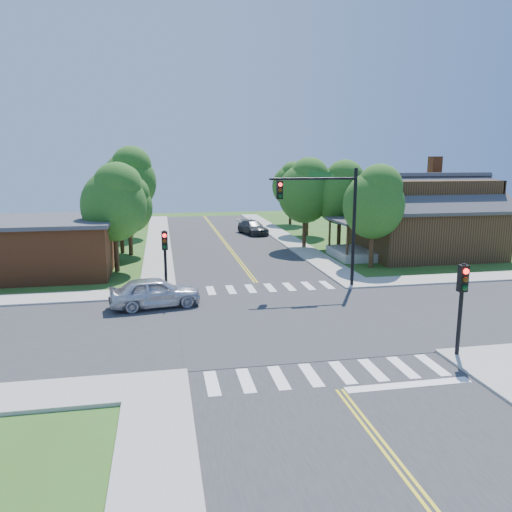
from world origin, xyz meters
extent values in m
plane|color=#31531A|center=(0.00, 0.00, 0.00)|extent=(100.00, 100.00, 0.00)
cube|color=#2D2D30|center=(0.00, 0.00, 0.02)|extent=(10.00, 90.00, 0.04)
cube|color=#2D2D30|center=(0.00, 0.00, 0.03)|extent=(90.00, 10.00, 0.04)
cube|color=#2D2D30|center=(0.00, 0.00, 0.00)|extent=(10.20, 10.20, 0.06)
cube|color=#9E9B93|center=(6.10, 25.00, 0.07)|extent=(2.20, 40.00, 0.14)
cube|color=#9E9B93|center=(-6.10, 25.00, 0.07)|extent=(2.20, 40.00, 0.14)
cube|color=white|center=(-4.20, 6.20, 0.05)|extent=(0.45, 2.00, 0.01)
cube|color=white|center=(-3.00, 6.20, 0.05)|extent=(0.45, 2.00, 0.01)
cube|color=white|center=(-1.80, 6.20, 0.05)|extent=(0.45, 2.00, 0.01)
cube|color=white|center=(-0.60, 6.20, 0.05)|extent=(0.45, 2.00, 0.01)
cube|color=white|center=(0.60, 6.20, 0.05)|extent=(0.45, 2.00, 0.01)
cube|color=white|center=(1.80, 6.20, 0.05)|extent=(0.45, 2.00, 0.01)
cube|color=white|center=(3.00, 6.20, 0.05)|extent=(0.45, 2.00, 0.01)
cube|color=white|center=(4.20, 6.20, 0.05)|extent=(0.45, 2.00, 0.01)
cube|color=white|center=(-4.20, -6.20, 0.05)|extent=(0.45, 2.00, 0.01)
cube|color=white|center=(-3.00, -6.20, 0.05)|extent=(0.45, 2.00, 0.01)
cube|color=white|center=(-1.80, -6.20, 0.05)|extent=(0.45, 2.00, 0.01)
cube|color=white|center=(-0.60, -6.20, 0.05)|extent=(0.45, 2.00, 0.01)
cube|color=white|center=(0.60, -6.20, 0.05)|extent=(0.45, 2.00, 0.01)
cube|color=white|center=(1.80, -6.20, 0.05)|extent=(0.45, 2.00, 0.01)
cube|color=white|center=(3.00, -6.20, 0.05)|extent=(0.45, 2.00, 0.01)
cube|color=white|center=(4.20, -6.20, 0.05)|extent=(0.45, 2.00, 0.01)
cube|color=yellow|center=(-0.10, 26.25, 0.05)|extent=(0.10, 37.50, 0.01)
cube|color=yellow|center=(0.10, 26.25, 0.05)|extent=(0.10, 37.50, 0.01)
cube|color=white|center=(2.50, -7.60, 0.00)|extent=(4.60, 0.45, 0.09)
cylinder|color=black|center=(5.60, 5.60, 3.60)|extent=(0.20, 0.20, 7.20)
cylinder|color=black|center=(3.00, 5.60, 6.60)|extent=(5.20, 0.14, 0.14)
cube|color=#19591E|center=(3.40, 5.55, 6.85)|extent=(1.40, 0.04, 0.30)
cube|color=black|center=(1.00, 5.60, 5.98)|extent=(0.34, 0.28, 1.05)
sphere|color=#FF0C0C|center=(1.00, 5.43, 6.29)|extent=(0.22, 0.22, 0.22)
sphere|color=#3F2605|center=(1.00, 5.43, 5.97)|extent=(0.22, 0.22, 0.22)
sphere|color=#05330F|center=(1.00, 5.43, 5.65)|extent=(0.22, 0.22, 0.22)
cylinder|color=black|center=(5.60, -5.60, 1.90)|extent=(0.16, 0.16, 3.80)
cube|color=black|center=(5.60, -5.60, 3.23)|extent=(0.34, 0.28, 1.05)
sphere|color=#FF0C0C|center=(5.60, -5.77, 3.54)|extent=(0.22, 0.22, 0.22)
sphere|color=#3F2605|center=(5.60, -5.77, 3.22)|extent=(0.22, 0.22, 0.22)
sphere|color=#05330F|center=(5.60, -5.77, 2.90)|extent=(0.22, 0.22, 0.22)
cylinder|color=black|center=(-5.60, 5.60, 1.90)|extent=(0.16, 0.16, 3.80)
cube|color=black|center=(-5.60, 5.60, 3.23)|extent=(0.34, 0.28, 1.05)
sphere|color=#FF0C0C|center=(-5.60, 5.43, 3.54)|extent=(0.22, 0.22, 0.22)
sphere|color=#3F2605|center=(-5.60, 5.43, 3.22)|extent=(0.22, 0.22, 0.22)
sphere|color=#05330F|center=(-5.60, 5.43, 2.90)|extent=(0.22, 0.22, 0.22)
cube|color=black|center=(15.20, 14.20, 2.00)|extent=(10.00, 8.00, 4.00)
cube|color=#9E9B93|center=(8.90, 14.20, 0.35)|extent=(2.60, 4.50, 0.70)
cylinder|color=black|center=(7.80, 12.20, 1.60)|extent=(0.18, 0.18, 2.50)
cylinder|color=black|center=(7.80, 16.20, 1.60)|extent=(0.18, 0.18, 2.50)
cube|color=#38383D|center=(8.90, 14.20, 2.95)|extent=(2.80, 4.80, 0.18)
cube|color=brown|center=(17.70, 17.70, 3.55)|extent=(0.90, 0.90, 7.11)
cube|color=brown|center=(-14.20, 13.20, 1.75)|extent=(10.00, 8.00, 3.50)
cube|color=#38383D|center=(-14.20, 13.20, 3.60)|extent=(10.40, 8.40, 0.25)
cylinder|color=#382314|center=(9.04, 10.63, 1.38)|extent=(0.34, 0.34, 2.76)
ellipsoid|color=#25581A|center=(9.04, 10.63, 4.50)|extent=(4.35, 4.13, 4.79)
sphere|color=#25581A|center=(9.34, 10.43, 5.80)|extent=(3.19, 3.19, 3.19)
cylinder|color=#382314|center=(9.31, 18.13, 1.43)|extent=(0.34, 0.34, 2.86)
ellipsoid|color=#25581A|center=(9.31, 18.13, 4.66)|extent=(4.51, 4.28, 4.96)
sphere|color=#25581A|center=(9.61, 17.93, 6.01)|extent=(3.31, 3.31, 3.31)
cylinder|color=#382314|center=(8.86, 26.27, 1.44)|extent=(0.34, 0.34, 2.89)
ellipsoid|color=#25581A|center=(8.86, 26.27, 4.71)|extent=(4.56, 4.33, 5.02)
sphere|color=#25581A|center=(9.16, 26.07, 6.08)|extent=(3.34, 3.34, 3.34)
cylinder|color=#382314|center=(9.39, 35.03, 1.38)|extent=(0.34, 0.34, 2.76)
ellipsoid|color=#25581A|center=(9.39, 35.03, 4.51)|extent=(4.36, 4.14, 4.80)
sphere|color=#25581A|center=(9.69, 34.83, 5.82)|extent=(3.20, 3.20, 3.20)
cylinder|color=#382314|center=(-8.88, 12.72, 1.40)|extent=(0.34, 0.34, 2.81)
ellipsoid|color=#25581A|center=(-8.88, 12.72, 4.58)|extent=(4.43, 4.21, 4.88)
sphere|color=#25581A|center=(-8.58, 12.52, 5.91)|extent=(3.25, 3.25, 3.25)
cylinder|color=#382314|center=(-9.02, 19.76, 1.36)|extent=(0.34, 0.34, 2.72)
ellipsoid|color=#25581A|center=(-9.02, 19.76, 4.44)|extent=(4.29, 4.08, 4.72)
sphere|color=#25581A|center=(-8.72, 19.56, 5.73)|extent=(3.15, 3.15, 3.15)
cylinder|color=#382314|center=(-8.72, 28.45, 1.67)|extent=(0.34, 0.34, 3.34)
ellipsoid|color=#25581A|center=(-8.72, 28.45, 5.45)|extent=(5.27, 5.01, 5.80)
sphere|color=#25581A|center=(-8.42, 28.25, 7.03)|extent=(3.86, 3.86, 3.86)
cylinder|color=#382314|center=(-8.85, 36.72, 1.26)|extent=(0.34, 0.34, 2.53)
ellipsoid|color=#25581A|center=(-8.85, 36.72, 4.12)|extent=(3.99, 3.79, 4.39)
sphere|color=#25581A|center=(-8.55, 36.52, 5.32)|extent=(2.93, 2.93, 2.93)
cylinder|color=#382314|center=(6.44, 18.96, 1.47)|extent=(0.34, 0.34, 2.93)
ellipsoid|color=#25581A|center=(6.44, 18.96, 4.79)|extent=(4.63, 4.40, 5.09)
sphere|color=#25581A|center=(6.74, 18.76, 6.18)|extent=(3.40, 3.40, 3.40)
cylinder|color=#382314|center=(-8.26, 18.66, 1.19)|extent=(0.34, 0.34, 2.38)
ellipsoid|color=#25581A|center=(-8.26, 18.66, 3.88)|extent=(3.76, 3.57, 4.13)
sphere|color=#25581A|center=(-7.96, 18.46, 5.01)|extent=(2.76, 2.76, 2.76)
imported|color=silver|center=(-6.20, 3.50, 0.81)|extent=(3.26, 5.28, 1.61)
imported|color=#2E3133|center=(3.50, 27.76, 0.69)|extent=(4.11, 5.65, 1.39)
camera|label=1|loc=(-5.73, -22.43, 7.78)|focal=35.00mm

